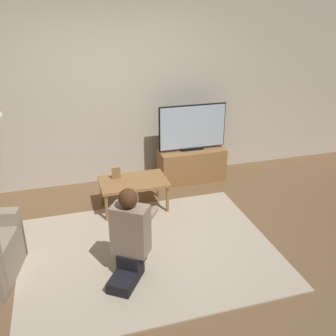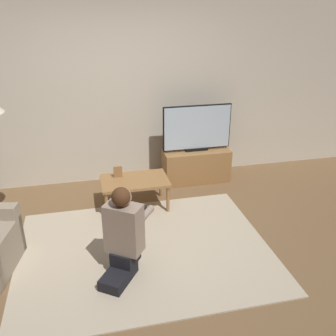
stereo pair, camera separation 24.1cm
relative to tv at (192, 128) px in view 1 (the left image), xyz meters
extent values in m
plane|color=brown|center=(-1.04, -1.56, -0.82)|extent=(10.00, 10.00, 0.00)
cube|color=beige|center=(-1.04, 0.37, 0.48)|extent=(10.00, 0.06, 2.60)
cube|color=#BCAD93|center=(-1.04, -1.56, -0.81)|extent=(2.65, 2.03, 0.02)
cube|color=olive|center=(0.00, 0.00, -0.58)|extent=(0.96, 0.38, 0.48)
cube|color=black|center=(0.00, 0.00, -0.32)|extent=(0.33, 0.08, 0.04)
cube|color=black|center=(0.00, 0.00, 0.01)|extent=(0.99, 0.03, 0.64)
cube|color=silver|center=(0.00, 0.00, 0.01)|extent=(0.96, 0.04, 0.61)
cube|color=olive|center=(-0.99, -0.60, -0.44)|extent=(0.84, 0.53, 0.04)
cylinder|color=olive|center=(-1.37, -0.82, -0.64)|extent=(0.04, 0.04, 0.36)
cylinder|color=olive|center=(-0.61, -0.82, -0.64)|extent=(0.04, 0.04, 0.36)
cylinder|color=olive|center=(-1.37, -0.38, -0.64)|extent=(0.04, 0.04, 0.36)
cylinder|color=olive|center=(-0.61, -0.38, -0.64)|extent=(0.04, 0.04, 0.36)
cylinder|color=#4C4233|center=(-2.57, -0.83, -0.80)|extent=(0.28, 0.28, 0.03)
cube|color=black|center=(-1.36, -1.98, -0.74)|extent=(0.41, 0.46, 0.11)
cube|color=black|center=(-1.27, -1.86, -0.62)|extent=(0.32, 0.32, 0.14)
cube|color=gray|center=(-1.27, -1.86, -0.31)|extent=(0.39, 0.36, 0.49)
sphere|color=tan|center=(-1.27, -1.86, 0.02)|extent=(0.17, 0.17, 0.17)
sphere|color=#4C2D19|center=(-1.28, -1.87, 0.04)|extent=(0.18, 0.18, 0.18)
cube|color=black|center=(-1.06, -1.55, -0.28)|extent=(0.13, 0.11, 0.04)
cylinder|color=gray|center=(-1.05, -1.71, -0.28)|extent=(0.23, 0.29, 0.07)
cylinder|color=gray|center=(-1.21, -1.59, -0.28)|extent=(0.23, 0.29, 0.07)
cube|color=olive|center=(-1.19, -0.48, -0.35)|extent=(0.11, 0.01, 0.15)
camera|label=1|loc=(-1.77, -4.77, 1.62)|focal=40.00mm
camera|label=2|loc=(-1.53, -4.83, 1.62)|focal=40.00mm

